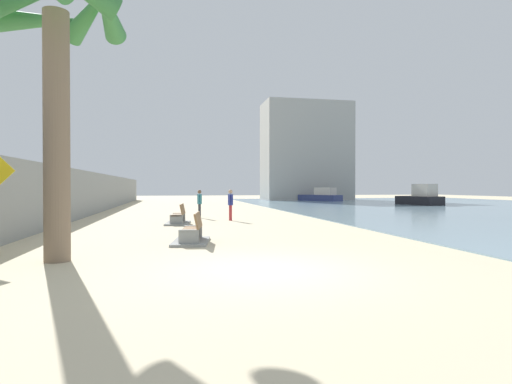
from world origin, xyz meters
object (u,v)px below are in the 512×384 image
at_px(palm_tree, 55,36).
at_px(person_standing, 200,202).
at_px(boat_far_right, 421,197).
at_px(boat_far_left, 321,196).
at_px(bench_near, 192,236).
at_px(person_walking, 230,203).
at_px(bench_far, 178,219).

distance_m(palm_tree, person_standing, 14.65).
xyz_separation_m(palm_tree, boat_far_right, (26.64, 25.59, -4.63)).
bearing_deg(palm_tree, boat_far_left, 61.33).
distance_m(palm_tree, bench_near, 6.73).
bearing_deg(palm_tree, person_walking, 62.64).
xyz_separation_m(bench_near, person_walking, (2.40, 8.39, 0.73)).
relative_size(bench_near, person_standing, 1.37).
xyz_separation_m(bench_near, boat_far_left, (17.85, 36.05, 0.42)).
bearing_deg(boat_far_right, person_walking, -145.25).
bearing_deg(bench_far, boat_far_left, 58.00).
xyz_separation_m(person_standing, boat_far_left, (16.97, 25.45, -0.29)).
bearing_deg(boat_far_left, bench_far, -122.00).
relative_size(bench_near, boat_far_left, 0.38).
height_order(bench_near, person_standing, person_standing).
xyz_separation_m(palm_tree, person_walking, (5.74, 11.09, -4.44)).
distance_m(boat_far_right, boat_far_left, 14.25).
height_order(person_standing, boat_far_right, boat_far_right).
height_order(bench_near, bench_far, same).
relative_size(bench_far, boat_far_right, 0.46).
bearing_deg(boat_far_left, boat_far_right, -67.51).
height_order(bench_near, person_walking, person_walking).
bearing_deg(palm_tree, bench_far, 72.76).
distance_m(palm_tree, boat_far_left, 44.43).
height_order(palm_tree, boat_far_right, palm_tree).
bearing_deg(person_standing, palm_tree, -107.62).
relative_size(palm_tree, boat_far_right, 1.56).
bearing_deg(person_standing, person_walking, -55.61).
xyz_separation_m(palm_tree, bench_near, (3.34, 2.71, -5.17)).
bearing_deg(bench_far, bench_near, -86.98).
xyz_separation_m(person_walking, person_standing, (-1.51, 2.21, -0.02)).
height_order(bench_far, boat_far_right, boat_far_right).
distance_m(palm_tree, boat_far_right, 37.23).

